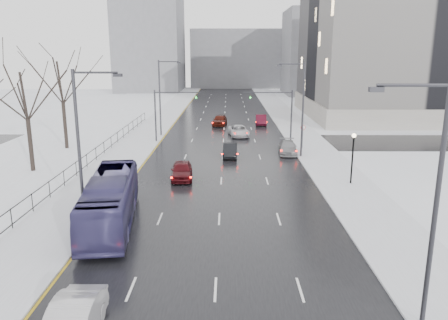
{
  "coord_description": "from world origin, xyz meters",
  "views": [
    {
      "loc": [
        0.57,
        -5.55,
        10.91
      ],
      "look_at": [
        0.26,
        28.59,
        2.5
      ],
      "focal_mm": 35.0,
      "sensor_mm": 36.0,
      "label": 1
    }
  ],
  "objects_px": {
    "tree_park_e": "(67,149)",
    "sedan_right_far": "(288,147)",
    "streetlight_r_near": "(431,198)",
    "bus": "(111,201)",
    "streetlight_l_near": "(82,143)",
    "lamppost_r_mid": "(353,151)",
    "no_uturn_sign": "(303,130)",
    "sedan_center_far": "(220,120)",
    "sedan_right_distant": "(261,120)",
    "sedan_center_near": "(182,170)",
    "streetlight_r_mid": "(301,105)",
    "streetlight_l_far": "(161,94)",
    "mast_signal_right": "(283,110)",
    "sedan_right_cross": "(239,131)",
    "sedan_right_near": "(230,150)",
    "mast_signal_left": "(164,110)",
    "tree_park_d": "(33,172)"
  },
  "relations": [
    {
      "from": "no_uturn_sign",
      "to": "sedan_right_distant",
      "type": "distance_m",
      "value": 18.03
    },
    {
      "from": "sedan_right_far",
      "to": "tree_park_d",
      "type": "bearing_deg",
      "value": -158.8
    },
    {
      "from": "sedan_center_near",
      "to": "mast_signal_left",
      "type": "bearing_deg",
      "value": 98.61
    },
    {
      "from": "streetlight_r_near",
      "to": "tree_park_d",
      "type": "bearing_deg",
      "value": 137.25
    },
    {
      "from": "streetlight_r_mid",
      "to": "bus",
      "type": "bearing_deg",
      "value": -128.71
    },
    {
      "from": "lamppost_r_mid",
      "to": "sedan_center_near",
      "type": "bearing_deg",
      "value": 173.83
    },
    {
      "from": "tree_park_d",
      "to": "streetlight_l_far",
      "type": "relative_size",
      "value": 1.25
    },
    {
      "from": "tree_park_e",
      "to": "sedan_right_cross",
      "type": "bearing_deg",
      "value": 21.61
    },
    {
      "from": "sedan_right_near",
      "to": "sedan_right_far",
      "type": "xyz_separation_m",
      "value": [
        6.39,
        1.57,
        -0.01
      ]
    },
    {
      "from": "sedan_center_near",
      "to": "sedan_right_near",
      "type": "distance_m",
      "value": 9.57
    },
    {
      "from": "lamppost_r_mid",
      "to": "sedan_right_far",
      "type": "relative_size",
      "value": 0.9
    },
    {
      "from": "lamppost_r_mid",
      "to": "sedan_center_near",
      "type": "distance_m",
      "value": 14.74
    },
    {
      "from": "tree_park_e",
      "to": "sedan_right_far",
      "type": "distance_m",
      "value": 25.52
    },
    {
      "from": "streetlight_r_near",
      "to": "bus",
      "type": "distance_m",
      "value": 19.2
    },
    {
      "from": "streetlight_r_mid",
      "to": "sedan_right_far",
      "type": "distance_m",
      "value": 5.25
    },
    {
      "from": "mast_signal_right",
      "to": "sedan_center_near",
      "type": "distance_m",
      "value": 19.95
    },
    {
      "from": "streetlight_l_far",
      "to": "tree_park_d",
      "type": "bearing_deg",
      "value": -118.15
    },
    {
      "from": "mast_signal_left",
      "to": "sedan_center_near",
      "type": "bearing_deg",
      "value": -76.89
    },
    {
      "from": "streetlight_l_near",
      "to": "sedan_center_near",
      "type": "bearing_deg",
      "value": 68.03
    },
    {
      "from": "bus",
      "to": "sedan_right_far",
      "type": "distance_m",
      "value": 25.04
    },
    {
      "from": "sedan_center_far",
      "to": "mast_signal_left",
      "type": "bearing_deg",
      "value": -111.43
    },
    {
      "from": "lamppost_r_mid",
      "to": "no_uturn_sign",
      "type": "distance_m",
      "value": 14.13
    },
    {
      "from": "sedan_right_near",
      "to": "sedan_center_near",
      "type": "bearing_deg",
      "value": -115.54
    },
    {
      "from": "tree_park_d",
      "to": "sedan_right_distant",
      "type": "distance_m",
      "value": 36.27
    },
    {
      "from": "streetlight_l_near",
      "to": "bus",
      "type": "xyz_separation_m",
      "value": [
        1.17,
        1.07,
        -3.98
      ]
    },
    {
      "from": "lamppost_r_mid",
      "to": "sedan_right_far",
      "type": "bearing_deg",
      "value": 108.03
    },
    {
      "from": "streetlight_r_near",
      "to": "sedan_right_cross",
      "type": "relative_size",
      "value": 1.93
    },
    {
      "from": "sedan_center_far",
      "to": "streetlight_l_far",
      "type": "bearing_deg",
      "value": -124.2
    },
    {
      "from": "tree_park_e",
      "to": "sedan_right_distant",
      "type": "distance_m",
      "value": 29.7
    },
    {
      "from": "streetlight_l_far",
      "to": "streetlight_l_near",
      "type": "bearing_deg",
      "value": -90.0
    },
    {
      "from": "streetlight_l_far",
      "to": "sedan_right_cross",
      "type": "bearing_deg",
      "value": 0.06
    },
    {
      "from": "tree_park_e",
      "to": "streetlight_l_far",
      "type": "height_order",
      "value": "streetlight_l_far"
    },
    {
      "from": "streetlight_r_near",
      "to": "no_uturn_sign",
      "type": "xyz_separation_m",
      "value": [
        1.03,
        34.0,
        -3.32
      ]
    },
    {
      "from": "tree_park_e",
      "to": "bus",
      "type": "distance_m",
      "value": 25.57
    },
    {
      "from": "streetlight_r_mid",
      "to": "sedan_right_distant",
      "type": "distance_m",
      "value": 22.29
    },
    {
      "from": "no_uturn_sign",
      "to": "sedan_right_far",
      "type": "height_order",
      "value": "no_uturn_sign"
    },
    {
      "from": "streetlight_l_near",
      "to": "sedan_right_near",
      "type": "bearing_deg",
      "value": 65.94
    },
    {
      "from": "streetlight_l_near",
      "to": "no_uturn_sign",
      "type": "bearing_deg",
      "value": 54.11
    },
    {
      "from": "streetlight_l_far",
      "to": "sedan_center_near",
      "type": "xyz_separation_m",
      "value": [
        4.67,
        -20.43,
        -4.8
      ]
    },
    {
      "from": "streetlight_r_mid",
      "to": "sedan_right_far",
      "type": "relative_size",
      "value": 2.09
    },
    {
      "from": "sedan_center_far",
      "to": "streetlight_r_mid",
      "type": "bearing_deg",
      "value": -61.35
    },
    {
      "from": "sedan_right_distant",
      "to": "sedan_center_near",
      "type": "bearing_deg",
      "value": -104.37
    },
    {
      "from": "streetlight_r_near",
      "to": "sedan_right_distant",
      "type": "xyz_separation_m",
      "value": [
        -2.47,
        51.62,
        -4.81
      ]
    },
    {
      "from": "sedan_right_cross",
      "to": "sedan_center_far",
      "type": "relative_size",
      "value": 1.06
    },
    {
      "from": "streetlight_l_near",
      "to": "lamppost_r_mid",
      "type": "height_order",
      "value": "streetlight_l_near"
    },
    {
      "from": "mast_signal_left",
      "to": "sedan_center_near",
      "type": "xyz_separation_m",
      "value": [
        3.83,
        -16.43,
        -3.29
      ]
    },
    {
      "from": "tree_park_e",
      "to": "sedan_center_far",
      "type": "height_order",
      "value": "tree_park_e"
    },
    {
      "from": "sedan_center_near",
      "to": "sedan_center_far",
      "type": "bearing_deg",
      "value": 80.04
    },
    {
      "from": "streetlight_l_far",
      "to": "bus",
      "type": "height_order",
      "value": "streetlight_l_far"
    },
    {
      "from": "mast_signal_left",
      "to": "bus",
      "type": "relative_size",
      "value": 0.57
    }
  ]
}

